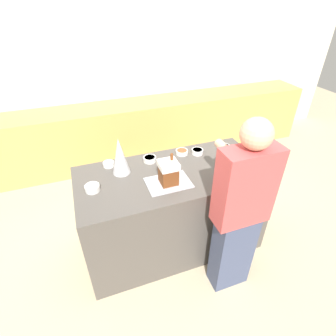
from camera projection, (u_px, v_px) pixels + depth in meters
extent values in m
plane|color=#C6B28E|center=(172.00, 241.00, 2.93)|extent=(12.00, 12.00, 0.00)
cube|color=beige|center=(121.00, 73.00, 3.92)|extent=(8.00, 0.05, 2.60)
cube|color=tan|center=(130.00, 132.00, 4.14)|extent=(6.00, 0.60, 0.92)
cube|color=#514C47|center=(172.00, 210.00, 2.67)|extent=(1.76, 0.82, 0.93)
cube|color=#B2B2BC|center=(168.00, 183.00, 2.27)|extent=(0.38, 0.27, 0.01)
cube|color=brown|center=(168.00, 175.00, 2.23)|extent=(0.14, 0.14, 0.15)
cube|color=white|center=(168.00, 165.00, 2.17)|extent=(0.16, 0.16, 0.05)
cylinder|color=brown|center=(172.00, 157.00, 2.17)|extent=(0.02, 0.02, 0.06)
cone|color=silver|center=(120.00, 156.00, 2.31)|extent=(0.16, 0.16, 0.35)
cylinder|color=white|center=(234.00, 151.00, 2.68)|extent=(0.10, 0.10, 0.05)
cylinder|color=orange|center=(234.00, 149.00, 2.67)|extent=(0.08, 0.08, 0.01)
cylinder|color=white|center=(225.00, 147.00, 2.76)|extent=(0.10, 0.10, 0.04)
cylinder|color=white|center=(225.00, 146.00, 2.75)|extent=(0.08, 0.08, 0.01)
cylinder|color=silver|center=(150.00, 159.00, 2.55)|extent=(0.13, 0.13, 0.05)
cylinder|color=brown|center=(150.00, 158.00, 2.54)|extent=(0.10, 0.10, 0.01)
cylinder|color=silver|center=(197.00, 152.00, 2.67)|extent=(0.12, 0.12, 0.05)
cylinder|color=brown|center=(197.00, 150.00, 2.66)|extent=(0.10, 0.10, 0.01)
cylinder|color=silver|center=(92.00, 188.00, 2.17)|extent=(0.12, 0.12, 0.05)
cylinder|color=orange|center=(92.00, 186.00, 2.16)|extent=(0.10, 0.10, 0.01)
cylinder|color=white|center=(109.00, 164.00, 2.48)|extent=(0.10, 0.10, 0.04)
cylinder|color=white|center=(108.00, 163.00, 2.47)|extent=(0.08, 0.08, 0.01)
cylinder|color=silver|center=(182.00, 152.00, 2.67)|extent=(0.12, 0.12, 0.04)
cylinder|color=brown|center=(182.00, 151.00, 2.66)|extent=(0.10, 0.10, 0.01)
cube|color=#424C6B|center=(232.00, 251.00, 2.32)|extent=(0.34, 0.19, 0.81)
cube|color=#CC4C4C|center=(245.00, 187.00, 1.91)|extent=(0.44, 0.20, 0.64)
sphere|color=#DBAD89|center=(257.00, 134.00, 1.67)|extent=(0.22, 0.22, 0.22)
cylinder|color=#DBAD89|center=(232.00, 156.00, 2.00)|extent=(0.07, 0.44, 0.07)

